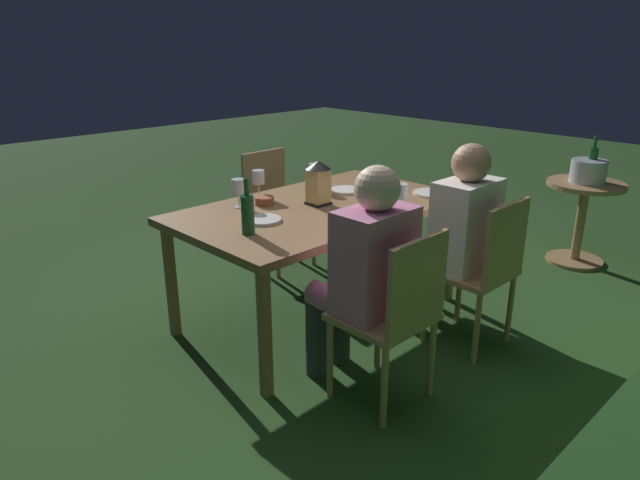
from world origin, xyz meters
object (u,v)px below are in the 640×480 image
object	(u,v)px
wine_glass_c	(401,193)
plate_c	(431,193)
person_in_pink	(364,269)
wine_glass_b	(258,178)
person_in_cream	(455,233)
plate_b	(263,220)
chair_side_right_b	(395,312)
bowl_olives	(356,216)
green_bottle_on_table	(248,213)
lantern_centerpiece	(318,180)
side_table	(582,209)
chair_side_right_a	(483,267)
wine_glass_d	(238,188)
dining_table	(320,214)
ice_bucket	(589,169)
plate_a	(346,190)
bowl_bread	(264,200)
chair_side_left_a	(275,203)
wine_glass_a	(315,171)
bowl_salad	(383,188)

from	to	relation	value
wine_glass_c	plate_c	distance (m)	0.48
person_in_pink	wine_glass_b	xyz separation A→B (m)	(-0.25, -1.10, 0.21)
person_in_cream	plate_b	world-z (taller)	person_in_cream
chair_side_right_b	bowl_olives	xyz separation A→B (m)	(-0.32, -0.55, 0.27)
green_bottle_on_table	wine_glass_b	bearing A→B (deg)	-132.92
lantern_centerpiece	person_in_pink	bearing A→B (deg)	61.20
person_in_pink	side_table	xyz separation A→B (m)	(-2.48, 0.05, -0.21)
chair_side_right_a	wine_glass_d	size ratio (longest dim) A/B	5.15
green_bottle_on_table	wine_glass_b	size ratio (longest dim) A/B	1.72
dining_table	wine_glass_d	xyz separation A→B (m)	(0.37, -0.31, 0.17)
person_in_pink	lantern_centerpiece	bearing A→B (deg)	-118.80
wine_glass_b	wine_glass_d	xyz separation A→B (m)	(0.23, 0.10, 0.00)
dining_table	green_bottle_on_table	xyz separation A→B (m)	(0.62, 0.12, 0.16)
person_in_cream	side_table	xyz separation A→B (m)	(-1.71, 0.05, -0.21)
wine_glass_d	ice_bucket	xyz separation A→B (m)	(-2.46, 1.05, -0.11)
dining_table	plate_a	size ratio (longest dim) A/B	8.39
bowl_bread	plate_b	bearing A→B (deg)	49.50
lantern_centerpiece	ice_bucket	distance (m)	2.22
dining_table	ice_bucket	world-z (taller)	ice_bucket
chair_side_right_b	chair_side_left_a	bearing A→B (deg)	-113.43
wine_glass_b	wine_glass_d	size ratio (longest dim) A/B	1.00
plate_c	bowl_olives	size ratio (longest dim) A/B	1.34
chair_side_right_a	bowl_olives	distance (m)	0.76
chair_side_left_a	bowl_bread	bearing A→B (deg)	46.54
chair_side_right_b	wine_glass_d	distance (m)	1.25
chair_side_right_b	green_bottle_on_table	size ratio (longest dim) A/B	3.00
person_in_pink	side_table	distance (m)	2.49
wine_glass_d	chair_side_right_b	bearing A→B (deg)	89.10
dining_table	wine_glass_b	world-z (taller)	wine_glass_b
lantern_centerpiece	side_table	distance (m)	2.26
chair_side_left_a	person_in_cream	bearing A→B (deg)	90.00
dining_table	person_in_pink	bearing A→B (deg)	60.94
chair_side_right_a	side_table	xyz separation A→B (m)	(-1.71, -0.15, -0.06)
dining_table	plate_b	distance (m)	0.44
chair_side_right_b	green_bottle_on_table	xyz separation A→B (m)	(0.24, -0.77, 0.35)
plate_a	side_table	xyz separation A→B (m)	(-1.74, 0.86, -0.31)
wine_glass_d	dining_table	bearing A→B (deg)	140.08
wine_glass_c	plate_b	bearing A→B (deg)	-32.44
chair_side_right_b	plate_a	bearing A→B (deg)	-126.10
chair_side_right_a	person_in_pink	size ratio (longest dim) A/B	0.76
wine_glass_a	bowl_salad	xyz separation A→B (m)	(-0.27, 0.36, -0.10)
chair_side_left_a	side_table	bearing A→B (deg)	136.25
chair_side_right_b	bowl_bread	world-z (taller)	chair_side_right_b
lantern_centerpiece	wine_glass_b	size ratio (longest dim) A/B	1.57
plate_b	side_table	distance (m)	2.65
wine_glass_a	wine_glass_c	size ratio (longest dim) A/B	1.00
wine_glass_a	lantern_centerpiece	bearing A→B (deg)	49.53
chair_side_right_b	wine_glass_c	xyz separation A→B (m)	(-0.61, -0.47, 0.36)
chair_side_right_a	person_in_cream	world-z (taller)	person_in_cream
dining_table	ice_bucket	size ratio (longest dim) A/B	4.99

